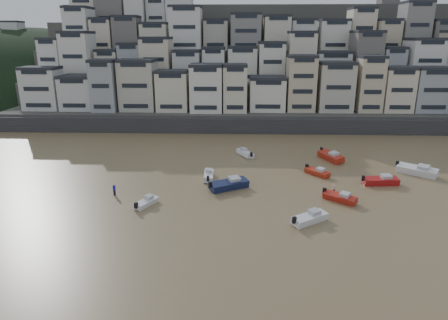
{
  "coord_description": "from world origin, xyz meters",
  "views": [
    {
      "loc": [
        4.09,
        -27.86,
        22.05
      ],
      "look_at": [
        2.08,
        30.0,
        4.0
      ],
      "focal_mm": 32.0,
      "sensor_mm": 36.0,
      "label": 1
    }
  ],
  "objects_px": {
    "boat_e": "(317,171)",
    "person_blue": "(114,190)",
    "boat_i": "(331,155)",
    "boat_c": "(229,183)",
    "boat_f": "(209,175)",
    "boat_d": "(381,179)",
    "boat_a": "(310,217)",
    "boat_j": "(146,202)",
    "boat_h": "(245,152)",
    "boat_g": "(417,169)",
    "person_pink": "(334,189)",
    "boat_b": "(340,197)"
  },
  "relations": [
    {
      "from": "boat_g",
      "to": "boat_i",
      "type": "height_order",
      "value": "boat_g"
    },
    {
      "from": "boat_f",
      "to": "boat_j",
      "type": "height_order",
      "value": "boat_f"
    },
    {
      "from": "boat_d",
      "to": "person_blue",
      "type": "distance_m",
      "value": 40.34
    },
    {
      "from": "boat_a",
      "to": "person_blue",
      "type": "distance_m",
      "value": 27.85
    },
    {
      "from": "boat_f",
      "to": "boat_d",
      "type": "bearing_deg",
      "value": -95.44
    },
    {
      "from": "boat_a",
      "to": "boat_f",
      "type": "height_order",
      "value": "boat_a"
    },
    {
      "from": "boat_a",
      "to": "person_pink",
      "type": "height_order",
      "value": "person_pink"
    },
    {
      "from": "boat_c",
      "to": "boat_e",
      "type": "relative_size",
      "value": 1.37
    },
    {
      "from": "boat_h",
      "to": "boat_i",
      "type": "distance_m",
      "value": 15.95
    },
    {
      "from": "boat_d",
      "to": "boat_g",
      "type": "xyz_separation_m",
      "value": [
        7.6,
        4.87,
        0.12
      ]
    },
    {
      "from": "boat_b",
      "to": "boat_d",
      "type": "height_order",
      "value": "boat_d"
    },
    {
      "from": "boat_h",
      "to": "person_pink",
      "type": "distance_m",
      "value": 22.98
    },
    {
      "from": "person_blue",
      "to": "person_pink",
      "type": "height_order",
      "value": "same"
    },
    {
      "from": "boat_e",
      "to": "boat_g",
      "type": "distance_m",
      "value": 16.6
    },
    {
      "from": "boat_j",
      "to": "person_blue",
      "type": "distance_m",
      "value": 6.46
    },
    {
      "from": "boat_e",
      "to": "person_blue",
      "type": "bearing_deg",
      "value": -111.63
    },
    {
      "from": "boat_h",
      "to": "person_blue",
      "type": "relative_size",
      "value": 2.99
    },
    {
      "from": "boat_c",
      "to": "boat_h",
      "type": "distance_m",
      "value": 17.77
    },
    {
      "from": "boat_i",
      "to": "boat_b",
      "type": "bearing_deg",
      "value": -30.57
    },
    {
      "from": "boat_b",
      "to": "boat_f",
      "type": "bearing_deg",
      "value": -164.32
    },
    {
      "from": "boat_h",
      "to": "person_pink",
      "type": "bearing_deg",
      "value": -173.09
    },
    {
      "from": "boat_a",
      "to": "boat_j",
      "type": "xyz_separation_m",
      "value": [
        -21.29,
        4.4,
        -0.16
      ]
    },
    {
      "from": "boat_i",
      "to": "boat_c",
      "type": "bearing_deg",
      "value": -72.34
    },
    {
      "from": "boat_a",
      "to": "boat_c",
      "type": "bearing_deg",
      "value": 98.06
    },
    {
      "from": "person_blue",
      "to": "boat_h",
      "type": "bearing_deg",
      "value": 46.98
    },
    {
      "from": "boat_b",
      "to": "boat_i",
      "type": "bearing_deg",
      "value": 121.46
    },
    {
      "from": "person_blue",
      "to": "boat_a",
      "type": "bearing_deg",
      "value": -16.49
    },
    {
      "from": "boat_e",
      "to": "person_blue",
      "type": "relative_size",
      "value": 2.77
    },
    {
      "from": "boat_f",
      "to": "boat_j",
      "type": "distance_m",
      "value": 13.39
    },
    {
      "from": "boat_a",
      "to": "boat_g",
      "type": "height_order",
      "value": "boat_g"
    },
    {
      "from": "boat_a",
      "to": "boat_g",
      "type": "distance_m",
      "value": 27.87
    },
    {
      "from": "boat_f",
      "to": "boat_e",
      "type": "bearing_deg",
      "value": -84.32
    },
    {
      "from": "boat_a",
      "to": "boat_i",
      "type": "relative_size",
      "value": 0.82
    },
    {
      "from": "boat_g",
      "to": "person_pink",
      "type": "relative_size",
      "value": 3.92
    },
    {
      "from": "boat_g",
      "to": "boat_a",
      "type": "bearing_deg",
      "value": -99.31
    },
    {
      "from": "boat_e",
      "to": "person_pink",
      "type": "xyz_separation_m",
      "value": [
        0.81,
        -8.47,
        0.21
      ]
    },
    {
      "from": "boat_j",
      "to": "boat_d",
      "type": "bearing_deg",
      "value": -47.02
    },
    {
      "from": "boat_b",
      "to": "person_pink",
      "type": "distance_m",
      "value": 2.5
    },
    {
      "from": "boat_i",
      "to": "person_pink",
      "type": "bearing_deg",
      "value": -32.68
    },
    {
      "from": "boat_g",
      "to": "boat_h",
      "type": "relative_size",
      "value": 1.31
    },
    {
      "from": "person_blue",
      "to": "boat_f",
      "type": "bearing_deg",
      "value": 29.69
    },
    {
      "from": "person_blue",
      "to": "boat_c",
      "type": "bearing_deg",
      "value": 10.41
    },
    {
      "from": "boat_e",
      "to": "boat_f",
      "type": "relative_size",
      "value": 0.94
    },
    {
      "from": "boat_d",
      "to": "person_blue",
      "type": "xyz_separation_m",
      "value": [
        -39.93,
        -5.75,
        0.06
      ]
    },
    {
      "from": "boat_a",
      "to": "boat_f",
      "type": "relative_size",
      "value": 1.07
    },
    {
      "from": "boat_c",
      "to": "boat_f",
      "type": "xyz_separation_m",
      "value": [
        -3.39,
        4.44,
        -0.2
      ]
    },
    {
      "from": "boat_d",
      "to": "boat_h",
      "type": "bearing_deg",
      "value": 139.78
    },
    {
      "from": "boat_a",
      "to": "boat_i",
      "type": "distance_m",
      "value": 27.5
    },
    {
      "from": "boat_c",
      "to": "boat_d",
      "type": "distance_m",
      "value": 23.59
    },
    {
      "from": "boat_a",
      "to": "boat_i",
      "type": "height_order",
      "value": "boat_i"
    }
  ]
}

